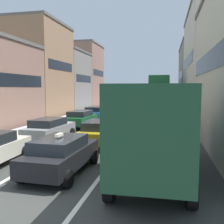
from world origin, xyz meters
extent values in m
plane|color=#373935|center=(0.00, 0.00, 0.00)|extent=(140.00, 140.00, 0.00)
cube|color=#BBBBBB|center=(-6.70, 20.00, 0.07)|extent=(2.60, 64.00, 0.14)
cube|color=silver|center=(-1.70, 20.00, 0.01)|extent=(0.16, 60.00, 0.01)
cube|color=silver|center=(1.70, 20.00, 0.01)|extent=(0.16, 60.00, 0.01)
cube|color=black|center=(-8.48, 13.20, 4.15)|extent=(0.02, 7.04, 1.10)
cube|color=#9E7556|center=(-12.00, 22.00, 5.63)|extent=(7.00, 8.70, 11.26)
cube|color=black|center=(-8.48, 22.00, 6.19)|extent=(0.02, 7.04, 1.10)
cube|color=#66605B|center=(-12.00, 22.00, 11.41)|extent=(7.20, 8.70, 0.30)
cube|color=gray|center=(-12.00, 30.80, 4.53)|extent=(7.00, 8.70, 9.05)
cube|color=black|center=(-8.48, 30.80, 4.98)|extent=(0.02, 7.04, 1.10)
cube|color=#66605B|center=(-12.00, 30.80, 9.20)|extent=(7.20, 8.70, 0.30)
cube|color=#936B5B|center=(-12.00, 39.60, 5.79)|extent=(7.00, 8.70, 11.57)
cube|color=black|center=(-8.48, 39.60, 6.37)|extent=(0.02, 7.04, 1.10)
cube|color=#66605B|center=(-12.00, 39.60, 11.72)|extent=(7.20, 8.70, 0.30)
cube|color=gray|center=(9.90, 36.67, 5.15)|extent=(7.00, 14.57, 10.30)
cube|color=black|center=(6.38, 36.67, 5.67)|extent=(0.02, 11.73, 1.10)
cube|color=#66605B|center=(9.90, 36.67, 10.45)|extent=(7.20, 14.57, 0.30)
cube|color=beige|center=(9.90, 22.00, 5.82)|extent=(7.00, 14.57, 11.64)
cube|color=black|center=(6.38, 22.00, 6.40)|extent=(0.02, 11.73, 1.10)
cube|color=#66605B|center=(9.90, 22.00, 11.79)|extent=(7.20, 14.57, 0.30)
cube|color=black|center=(6.39, 7.33, 4.92)|extent=(0.02, 11.73, 1.10)
cube|color=#1E5933|center=(3.65, 5.03, 1.43)|extent=(2.44, 2.44, 1.90)
cube|color=black|center=(3.63, 6.24, 1.81)|extent=(2.02, 0.07, 0.70)
cube|color=#234C33|center=(3.72, 1.27, 2.18)|extent=(2.49, 5.48, 2.80)
cube|color=white|center=(2.50, 1.25, 2.46)|extent=(0.10, 4.48, 0.90)
cylinder|color=black|center=(2.45, 5.09, 0.48)|extent=(0.32, 0.97, 0.96)
cylinder|color=black|center=(4.85, 5.13, 0.48)|extent=(0.32, 0.97, 0.96)
cylinder|color=black|center=(2.54, -0.19, 0.48)|extent=(0.32, 0.97, 0.96)
cylinder|color=black|center=(4.94, -0.15, 0.48)|extent=(0.32, 0.97, 0.96)
cube|color=black|center=(0.01, 2.05, 0.67)|extent=(1.97, 4.37, 0.70)
cube|color=#1E2328|center=(0.01, 1.85, 1.23)|extent=(1.68, 2.47, 0.52)
cube|color=#F2EACC|center=(0.01, 1.85, 1.60)|extent=(0.18, 0.45, 0.12)
cylinder|color=black|center=(-0.85, 3.55, 0.32)|extent=(0.25, 0.65, 0.64)
cylinder|color=black|center=(0.99, 3.47, 0.32)|extent=(0.25, 0.65, 0.64)
cylinder|color=black|center=(-0.96, 0.62, 0.32)|extent=(0.25, 0.65, 0.64)
cylinder|color=black|center=(0.88, 0.55, 0.32)|extent=(0.25, 0.65, 0.64)
cylinder|color=black|center=(-2.60, 3.61, 0.32)|extent=(0.24, 0.65, 0.64)
cube|color=#B29319|center=(0.19, 7.46, 0.67)|extent=(1.93, 4.35, 0.70)
cube|color=#1E2328|center=(0.20, 7.26, 1.23)|extent=(1.66, 2.46, 0.52)
cylinder|color=black|center=(-0.78, 8.89, 0.32)|extent=(0.24, 0.65, 0.64)
cylinder|color=black|center=(1.06, 8.95, 0.32)|extent=(0.24, 0.65, 0.64)
cylinder|color=black|center=(-0.68, 5.97, 0.32)|extent=(0.24, 0.65, 0.64)
cylinder|color=black|center=(1.16, 6.03, 0.32)|extent=(0.24, 0.65, 0.64)
cube|color=gray|center=(-3.36, 7.95, 0.67)|extent=(2.04, 4.40, 0.70)
cube|color=#1E2328|center=(-3.37, 7.75, 1.23)|extent=(1.72, 2.49, 0.52)
cylinder|color=black|center=(-4.20, 9.46, 0.32)|extent=(0.26, 0.65, 0.64)
cylinder|color=black|center=(-2.36, 9.35, 0.32)|extent=(0.26, 0.65, 0.64)
cylinder|color=black|center=(-4.36, 6.54, 0.32)|extent=(0.26, 0.65, 0.64)
cylinder|color=black|center=(-2.53, 6.43, 0.32)|extent=(0.26, 0.65, 0.64)
cube|color=#759EB7|center=(0.01, 13.93, 0.67)|extent=(2.00, 4.38, 0.70)
cube|color=#1E2328|center=(0.02, 13.73, 1.23)|extent=(1.70, 2.48, 0.52)
cylinder|color=black|center=(-0.98, 15.34, 0.32)|extent=(0.25, 0.65, 0.64)
cylinder|color=black|center=(0.86, 15.43, 0.32)|extent=(0.25, 0.65, 0.64)
cylinder|color=black|center=(-0.84, 12.42, 0.32)|extent=(0.25, 0.65, 0.64)
cylinder|color=black|center=(1.00, 12.51, 0.32)|extent=(0.25, 0.65, 0.64)
cube|color=#19592D|center=(-3.26, 13.96, 0.67)|extent=(2.00, 4.38, 0.70)
cube|color=#1E2328|center=(-3.27, 13.76, 1.23)|extent=(1.70, 2.48, 0.52)
cylinder|color=black|center=(-4.11, 15.46, 0.32)|extent=(0.25, 0.65, 0.64)
cylinder|color=black|center=(-2.27, 15.37, 0.32)|extent=(0.25, 0.65, 0.64)
cylinder|color=black|center=(-4.25, 12.54, 0.32)|extent=(0.25, 0.65, 0.64)
cylinder|color=black|center=(-2.41, 12.45, 0.32)|extent=(0.25, 0.65, 0.64)
cube|color=silver|center=(0.18, 19.57, 0.67)|extent=(2.04, 4.39, 0.70)
cube|color=#1E2328|center=(0.17, 19.37, 1.23)|extent=(1.72, 2.49, 0.52)
cylinder|color=black|center=(-0.66, 21.08, 0.32)|extent=(0.26, 0.65, 0.64)
cylinder|color=black|center=(1.18, 20.97, 0.32)|extent=(0.26, 0.65, 0.64)
cylinder|color=black|center=(-0.82, 18.16, 0.32)|extent=(0.26, 0.65, 0.64)
cylinder|color=black|center=(1.02, 18.05, 0.32)|extent=(0.26, 0.65, 0.64)
cube|color=#194C8C|center=(-3.37, 19.09, 0.67)|extent=(1.88, 4.33, 0.70)
cube|color=#1E2328|center=(-3.36, 18.89, 1.23)|extent=(1.63, 2.44, 0.52)
cylinder|color=black|center=(-4.31, 20.53, 0.32)|extent=(0.23, 0.64, 0.64)
cylinder|color=black|center=(-2.47, 20.56, 0.32)|extent=(0.23, 0.64, 0.64)
cylinder|color=black|center=(-4.26, 17.61, 0.32)|extent=(0.23, 0.64, 0.64)
cylinder|color=black|center=(-2.42, 17.64, 0.32)|extent=(0.23, 0.64, 0.64)
cube|color=#A51E1E|center=(3.40, 9.23, 0.67)|extent=(1.92, 4.35, 0.70)
cube|color=#1E2328|center=(3.39, 9.03, 1.23)|extent=(1.65, 2.45, 0.52)
cylinder|color=black|center=(2.52, 10.72, 0.32)|extent=(0.24, 0.65, 0.64)
cylinder|color=black|center=(4.36, 10.67, 0.32)|extent=(0.24, 0.65, 0.64)
cylinder|color=black|center=(2.43, 7.80, 0.32)|extent=(0.24, 0.65, 0.64)
cylinder|color=black|center=(4.27, 7.75, 0.32)|extent=(0.24, 0.65, 0.64)
cube|color=black|center=(3.51, 14.82, 0.67)|extent=(1.96, 4.37, 0.70)
cube|color=#1E2328|center=(3.52, 14.62, 1.23)|extent=(1.68, 2.47, 0.52)
cylinder|color=black|center=(2.54, 16.24, 0.32)|extent=(0.24, 0.65, 0.64)
cylinder|color=black|center=(4.38, 16.31, 0.32)|extent=(0.24, 0.65, 0.64)
cylinder|color=black|center=(2.65, 13.32, 0.32)|extent=(0.24, 0.65, 0.64)
cylinder|color=black|center=(4.49, 13.39, 0.32)|extent=(0.24, 0.65, 0.64)
cube|color=#1E6033|center=(3.26, 28.82, 1.70)|extent=(2.54, 10.51, 2.40)
cube|color=black|center=(3.26, 28.82, 2.06)|extent=(2.57, 9.88, 0.70)
cube|color=#1E6033|center=(3.26, 28.82, 3.98)|extent=(2.54, 10.51, 2.16)
cube|color=black|center=(3.26, 28.82, 4.22)|extent=(2.57, 9.88, 0.64)
cylinder|color=black|center=(1.99, 32.59, 0.50)|extent=(0.30, 1.00, 1.00)
cylinder|color=black|center=(4.49, 32.61, 0.50)|extent=(0.30, 1.00, 1.00)
cylinder|color=black|center=(2.02, 25.67, 0.50)|extent=(0.30, 1.00, 1.00)
cylinder|color=black|center=(4.52, 25.68, 0.50)|extent=(0.30, 1.00, 1.00)
camera|label=1|loc=(4.18, -7.54, 3.46)|focal=40.78mm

